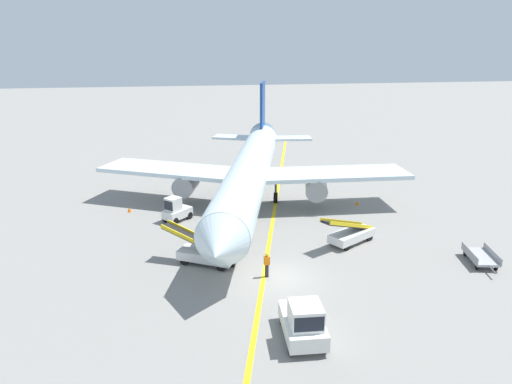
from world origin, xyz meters
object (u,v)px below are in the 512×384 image
(airliner, at_px, (250,170))
(baggage_cart_loaded, at_px, (481,257))
(belt_loader_aft_hold, at_px, (205,253))
(safety_cone_nose_right, at_px, (357,203))
(pushback_tug, at_px, (303,322))
(safety_cone_nose_left, at_px, (129,210))
(baggage_tug_near_wing, at_px, (176,210))
(ground_crew_marshaller, at_px, (267,264))
(belt_loader_forward_hold, at_px, (351,233))

(airliner, xyz_separation_m, baggage_cart_loaded, (13.23, -14.10, -2.95))
(belt_loader_aft_hold, xyz_separation_m, safety_cone_nose_right, (14.69, 9.52, -0.56))
(pushback_tug, distance_m, safety_cone_nose_left, 22.98)
(airliner, height_order, baggage_tug_near_wing, airliner)
(ground_crew_marshaller, xyz_separation_m, safety_cone_nose_right, (11.00, 12.13, -0.69))
(safety_cone_nose_left, height_order, safety_cone_nose_right, same)
(belt_loader_aft_hold, bearing_deg, baggage_cart_loaded, -10.31)
(belt_loader_forward_hold, height_order, ground_crew_marshaller, belt_loader_forward_hold)
(belt_loader_aft_hold, height_order, baggage_cart_loaded, belt_loader_aft_hold)
(belt_loader_aft_hold, height_order, ground_crew_marshaller, belt_loader_aft_hold)
(baggage_tug_near_wing, bearing_deg, pushback_tug, -71.79)
(belt_loader_aft_hold, height_order, safety_cone_nose_left, belt_loader_aft_hold)
(belt_loader_forward_hold, relative_size, baggage_cart_loaded, 1.29)
(ground_crew_marshaller, xyz_separation_m, safety_cone_nose_left, (-9.44, 13.97, -0.69))
(safety_cone_nose_left, bearing_deg, baggage_cart_loaded, -31.47)
(airliner, distance_m, baggage_tug_near_wing, 7.54)
(belt_loader_aft_hold, bearing_deg, ground_crew_marshaller, -35.34)
(pushback_tug, distance_m, belt_loader_aft_hold, 10.25)
(belt_loader_forward_hold, distance_m, safety_cone_nose_right, 8.99)
(belt_loader_aft_hold, xyz_separation_m, ground_crew_marshaller, (3.69, -2.61, 0.13))
(safety_cone_nose_left, bearing_deg, belt_loader_aft_hold, -63.11)
(airliner, height_order, pushback_tug, airliner)
(belt_loader_forward_hold, xyz_separation_m, baggage_cart_loaded, (7.35, -4.72, -0.31))
(airliner, distance_m, baggage_cart_loaded, 19.56)
(belt_loader_forward_hold, distance_m, safety_cone_nose_left, 19.35)
(safety_cone_nose_right, bearing_deg, baggage_cart_loaded, -74.72)
(airliner, distance_m, belt_loader_aft_hold, 12.17)
(baggage_cart_loaded, bearing_deg, safety_cone_nose_left, 148.53)
(ground_crew_marshaller, distance_m, safety_cone_nose_left, 16.87)
(belt_loader_forward_hold, xyz_separation_m, belt_loader_aft_hold, (-10.84, -1.41, 0.00))
(airliner, xyz_separation_m, ground_crew_marshaller, (-1.28, -13.40, -2.51))
(baggage_cart_loaded, xyz_separation_m, safety_cone_nose_left, (-23.95, 14.66, -0.25))
(airliner, xyz_separation_m, belt_loader_aft_hold, (-4.96, -10.79, -2.64))
(safety_cone_nose_left, bearing_deg, belt_loader_forward_hold, -30.92)
(ground_crew_marshaller, height_order, safety_cone_nose_left, ground_crew_marshaller)
(pushback_tug, distance_m, safety_cone_nose_right, 21.68)
(airliner, xyz_separation_m, safety_cone_nose_left, (-10.72, 0.56, -3.20))
(belt_loader_forward_hold, bearing_deg, airliner, 122.07)
(belt_loader_aft_hold, xyz_separation_m, baggage_cart_loaded, (18.19, -3.31, -0.31))
(baggage_tug_near_wing, relative_size, baggage_cart_loaded, 0.69)
(belt_loader_forward_hold, distance_m, ground_crew_marshaller, 8.21)
(baggage_tug_near_wing, relative_size, belt_loader_aft_hold, 0.53)
(baggage_cart_loaded, bearing_deg, belt_loader_aft_hold, 169.69)
(pushback_tug, distance_m, belt_loader_forward_hold, 12.72)
(airliner, height_order, safety_cone_nose_left, airliner)
(safety_cone_nose_left, relative_size, safety_cone_nose_right, 1.00)
(baggage_tug_near_wing, xyz_separation_m, baggage_cart_loaded, (19.93, -11.72, -0.46))
(safety_cone_nose_left, distance_m, safety_cone_nose_right, 20.53)
(safety_cone_nose_right, bearing_deg, belt_loader_forward_hold, -115.39)
(pushback_tug, bearing_deg, airliner, 87.59)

